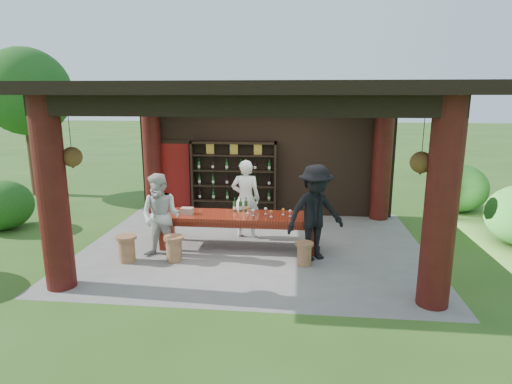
# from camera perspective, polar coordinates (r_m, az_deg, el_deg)

# --- Properties ---
(ground) EXTENTS (90.00, 90.00, 0.00)m
(ground) POSITION_cam_1_polar(r_m,az_deg,el_deg) (9.63, -0.25, -7.22)
(ground) COLOR #2D5119
(ground) RESTS_ON ground
(pavilion) EXTENTS (7.50, 6.00, 3.60)m
(pavilion) POSITION_cam_1_polar(r_m,az_deg,el_deg) (9.55, -0.06, 5.79)
(pavilion) COLOR slate
(pavilion) RESTS_ON ground
(wine_shelf) EXTENTS (2.35, 0.36, 2.07)m
(wine_shelf) POSITION_cam_1_polar(r_m,az_deg,el_deg) (11.80, -2.96, 1.78)
(wine_shelf) COLOR black
(wine_shelf) RESTS_ON ground
(tasting_table) EXTENTS (3.47, 0.90, 0.75)m
(tasting_table) POSITION_cam_1_polar(r_m,az_deg,el_deg) (9.39, -2.39, -3.68)
(tasting_table) COLOR #5E1B0D
(tasting_table) RESTS_ON ground
(stool_near_left) EXTENTS (0.40, 0.40, 0.53)m
(stool_near_left) POSITION_cam_1_polar(r_m,az_deg,el_deg) (8.87, -10.88, -7.34)
(stool_near_left) COLOR brown
(stool_near_left) RESTS_ON ground
(stool_near_right) EXTENTS (0.36, 0.36, 0.47)m
(stool_near_right) POSITION_cam_1_polar(r_m,az_deg,el_deg) (8.59, 6.46, -8.08)
(stool_near_right) COLOR brown
(stool_near_right) RESTS_ON ground
(stool_far_left) EXTENTS (0.42, 0.42, 0.55)m
(stool_far_left) POSITION_cam_1_polar(r_m,az_deg,el_deg) (9.07, -16.86, -7.14)
(stool_far_left) COLOR brown
(stool_far_left) RESTS_ON ground
(host) EXTENTS (0.68, 0.46, 1.84)m
(host) POSITION_cam_1_polar(r_m,az_deg,el_deg) (10.02, -1.38, -0.91)
(host) COLOR white
(host) RESTS_ON ground
(guest_woman) EXTENTS (0.95, 0.79, 1.77)m
(guest_woman) POSITION_cam_1_polar(r_m,az_deg,el_deg) (8.93, -12.57, -3.19)
(guest_woman) COLOR beige
(guest_woman) RESTS_ON ground
(guest_man) EXTENTS (1.46, 1.24, 1.96)m
(guest_man) POSITION_cam_1_polar(r_m,az_deg,el_deg) (8.70, 7.91, -2.76)
(guest_man) COLOR black
(guest_man) RESTS_ON ground
(table_bottles) EXTENTS (0.32, 0.14, 0.31)m
(table_bottles) POSITION_cam_1_polar(r_m,az_deg,el_deg) (9.58, -2.09, -1.66)
(table_bottles) COLOR #194C1E
(table_bottles) RESTS_ON tasting_table
(table_glasses) EXTENTS (1.01, 0.31, 0.15)m
(table_glasses) POSITION_cam_1_polar(r_m,az_deg,el_deg) (9.28, 1.65, -2.65)
(table_glasses) COLOR silver
(table_glasses) RESTS_ON tasting_table
(napkin_basket) EXTENTS (0.26, 0.18, 0.14)m
(napkin_basket) POSITION_cam_1_polar(r_m,az_deg,el_deg) (9.49, -9.17, -2.50)
(napkin_basket) COLOR #BF6672
(napkin_basket) RESTS_ON tasting_table
(shrubs) EXTENTS (20.14, 7.80, 1.36)m
(shrubs) POSITION_cam_1_polar(r_m,az_deg,el_deg) (9.87, 9.94, -3.50)
(shrubs) COLOR #194C14
(shrubs) RESTS_ON ground
(trees) EXTENTS (20.58, 10.57, 4.80)m
(trees) POSITION_cam_1_polar(r_m,az_deg,el_deg) (10.31, 19.99, 12.45)
(trees) COLOR #3F2819
(trees) RESTS_ON ground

